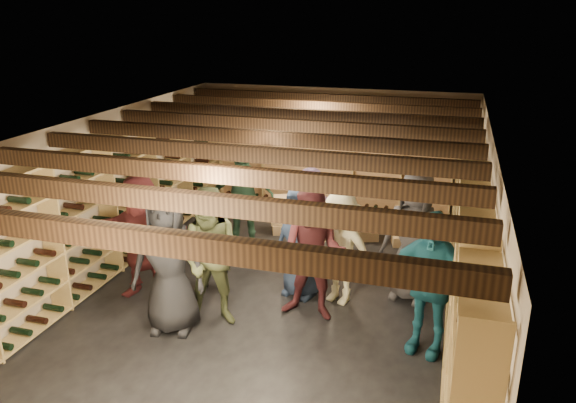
# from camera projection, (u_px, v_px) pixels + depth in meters

# --- Properties ---
(ground) EXTENTS (8.00, 8.00, 0.00)m
(ground) POSITION_uv_depth(u_px,v_px,m) (272.00, 292.00, 8.05)
(ground) COLOR black
(ground) RESTS_ON ground
(walls) EXTENTS (5.52, 8.02, 2.40)m
(walls) POSITION_uv_depth(u_px,v_px,m) (271.00, 214.00, 7.66)
(walls) COLOR tan
(walls) RESTS_ON ground
(ceiling) EXTENTS (5.50, 8.00, 0.01)m
(ceiling) POSITION_uv_depth(u_px,v_px,m) (270.00, 127.00, 7.27)
(ceiling) COLOR beige
(ceiling) RESTS_ON walls
(ceiling_joists) EXTENTS (5.40, 7.12, 0.18)m
(ceiling_joists) POSITION_uv_depth(u_px,v_px,m) (270.00, 138.00, 7.32)
(ceiling_joists) COLOR black
(ceiling_joists) RESTS_ON ground
(wine_rack_left) EXTENTS (0.32, 7.50, 2.15)m
(wine_rack_left) POSITION_uv_depth(u_px,v_px,m) (108.00, 205.00, 8.39)
(wine_rack_left) COLOR tan
(wine_rack_left) RESTS_ON ground
(wine_rack_right) EXTENTS (0.32, 7.50, 2.15)m
(wine_rack_right) POSITION_uv_depth(u_px,v_px,m) (466.00, 244.00, 7.01)
(wine_rack_right) COLOR tan
(wine_rack_right) RESTS_ON ground
(wine_rack_back) EXTENTS (4.70, 0.30, 2.15)m
(wine_rack_back) POSITION_uv_depth(u_px,v_px,m) (331.00, 156.00, 11.17)
(wine_rack_back) COLOR tan
(wine_rack_back) RESTS_ON ground
(crate_stack_left) EXTENTS (0.58, 0.48, 0.68)m
(crate_stack_left) POSITION_uv_depth(u_px,v_px,m) (286.00, 214.00, 10.12)
(crate_stack_left) COLOR tan
(crate_stack_left) RESTS_ON ground
(crate_stack_right) EXTENTS (0.58, 0.47, 0.51)m
(crate_stack_right) POSITION_uv_depth(u_px,v_px,m) (364.00, 225.00, 9.84)
(crate_stack_right) COLOR tan
(crate_stack_right) RESTS_ON ground
(crate_loose) EXTENTS (0.56, 0.43, 0.17)m
(crate_loose) POSITION_uv_depth(u_px,v_px,m) (407.00, 240.00, 9.65)
(crate_loose) COLOR tan
(crate_loose) RESTS_ON ground
(person_0) EXTENTS (1.00, 0.75, 1.86)m
(person_0) POSITION_uv_depth(u_px,v_px,m) (169.00, 261.00, 6.85)
(person_0) COLOR black
(person_0) RESTS_ON ground
(person_1) EXTENTS (0.58, 0.41, 1.51)m
(person_1) POSITION_uv_depth(u_px,v_px,m) (213.00, 242.00, 7.89)
(person_1) COLOR black
(person_1) RESTS_ON ground
(person_2) EXTENTS (0.99, 0.83, 1.82)m
(person_2) POSITION_uv_depth(u_px,v_px,m) (213.00, 258.00, 7.01)
(person_2) COLOR #495130
(person_2) RESTS_ON ground
(person_3) EXTENTS (1.16, 0.91, 1.58)m
(person_3) POSITION_uv_depth(u_px,v_px,m) (340.00, 249.00, 7.57)
(person_3) COLOR beige
(person_3) RESTS_ON ground
(person_4) EXTENTS (1.11, 0.70, 1.77)m
(person_4) POSITION_uv_depth(u_px,v_px,m) (429.00, 283.00, 6.42)
(person_4) COLOR #18576E
(person_4) RESTS_ON ground
(person_5) EXTENTS (1.69, 0.70, 1.78)m
(person_5) POSITION_uv_depth(u_px,v_px,m) (142.00, 236.00, 7.72)
(person_5) COLOR maroon
(person_5) RESTS_ON ground
(person_6) EXTENTS (0.91, 0.73, 1.62)m
(person_6) POSITION_uv_depth(u_px,v_px,m) (301.00, 241.00, 7.76)
(person_6) COLOR #1B2740
(person_6) RESTS_ON ground
(person_8) EXTENTS (0.89, 0.71, 1.78)m
(person_8) POSITION_uv_depth(u_px,v_px,m) (314.00, 254.00, 7.15)
(person_8) COLOR #4D1F25
(person_8) RESTS_ON ground
(person_10) EXTENTS (1.15, 0.83, 1.81)m
(person_10) POSITION_uv_depth(u_px,v_px,m) (242.00, 199.00, 9.19)
(person_10) COLOR #284B35
(person_10) RESTS_ON ground
(person_11) EXTENTS (1.46, 0.61, 1.53)m
(person_11) POSITION_uv_depth(u_px,v_px,m) (310.00, 214.00, 8.92)
(person_11) COLOR slate
(person_11) RESTS_ON ground
(person_12) EXTENTS (1.03, 0.81, 1.83)m
(person_12) POSITION_uv_depth(u_px,v_px,m) (414.00, 237.00, 7.63)
(person_12) COLOR #37363B
(person_12) RESTS_ON ground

